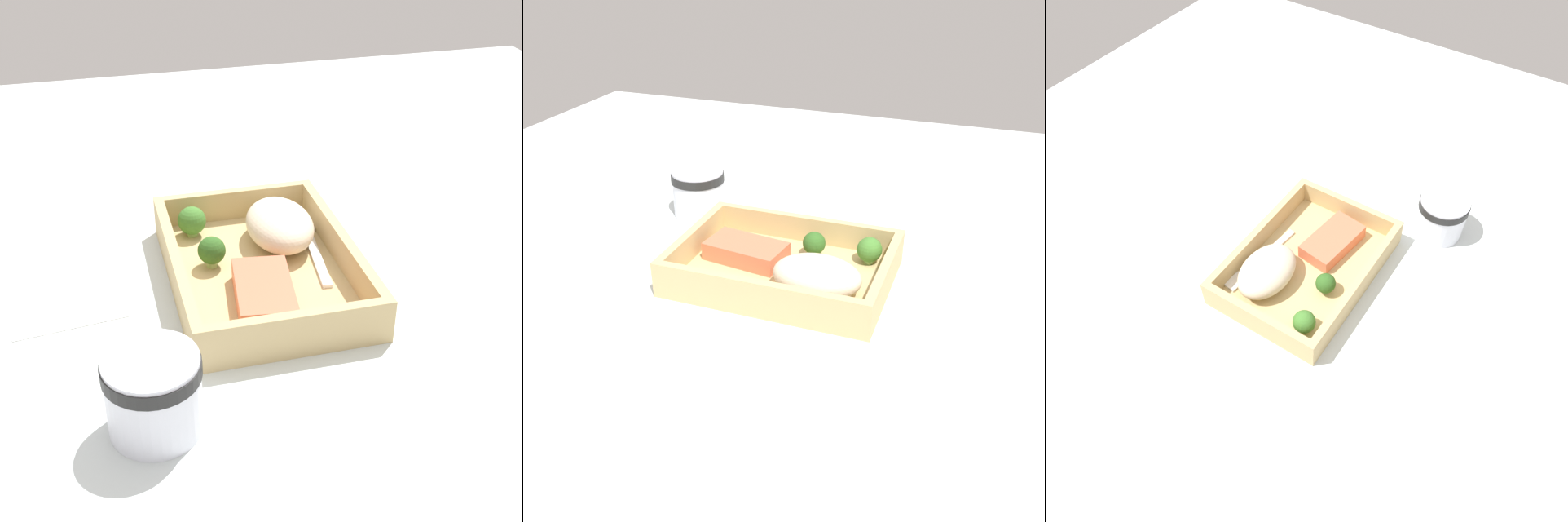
% 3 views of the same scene
% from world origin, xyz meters
% --- Properties ---
extents(ground_plane, '(1.60, 1.60, 0.02)m').
position_xyz_m(ground_plane, '(0.00, 0.00, -0.01)').
color(ground_plane, silver).
extents(takeout_tray, '(0.29, 0.20, 0.01)m').
position_xyz_m(takeout_tray, '(0.00, 0.00, 0.01)').
color(takeout_tray, tan).
rests_on(takeout_tray, ground_plane).
extents(tray_rim, '(0.29, 0.20, 0.04)m').
position_xyz_m(tray_rim, '(0.00, 0.00, 0.03)').
color(tray_rim, tan).
rests_on(tray_rim, takeout_tray).
extents(salmon_fillet, '(0.12, 0.07, 0.03)m').
position_xyz_m(salmon_fillet, '(-0.06, 0.01, 0.02)').
color(salmon_fillet, '#E66E4D').
rests_on(salmon_fillet, takeout_tray).
extents(mashed_potatoes, '(0.12, 0.08, 0.05)m').
position_xyz_m(mashed_potatoes, '(0.06, -0.04, 0.04)').
color(mashed_potatoes, beige).
rests_on(mashed_potatoes, takeout_tray).
extents(broccoli_floret_1, '(0.04, 0.04, 0.04)m').
position_xyz_m(broccoli_floret_1, '(0.10, 0.06, 0.03)').
color(broccoli_floret_1, '#7EAB5F').
rests_on(broccoli_floret_1, takeout_tray).
extents(broccoli_floret_2, '(0.03, 0.03, 0.04)m').
position_xyz_m(broccoli_floret_2, '(0.03, 0.05, 0.03)').
color(broccoli_floret_2, '#89A863').
rests_on(broccoli_floret_2, takeout_tray).
extents(fork, '(0.16, 0.03, 0.00)m').
position_xyz_m(fork, '(0.04, -0.07, 0.01)').
color(fork, white).
rests_on(fork, takeout_tray).
extents(paper_cup, '(0.09, 0.09, 0.08)m').
position_xyz_m(paper_cup, '(-0.20, 0.15, 0.04)').
color(paper_cup, white).
rests_on(paper_cup, ground_plane).
extents(receipt_slip, '(0.09, 0.13, 0.00)m').
position_xyz_m(receipt_slip, '(0.00, 0.22, 0.00)').
color(receipt_slip, white).
rests_on(receipt_slip, ground_plane).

